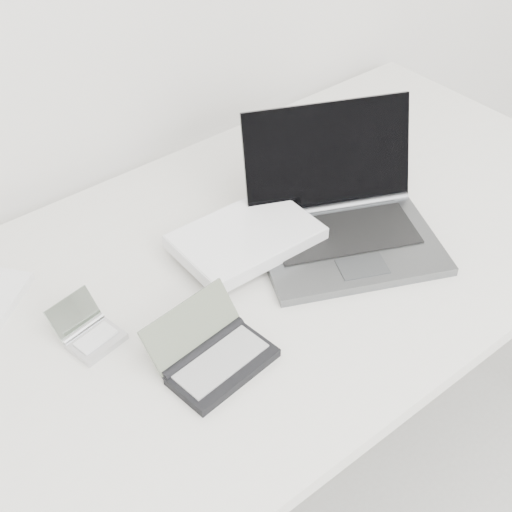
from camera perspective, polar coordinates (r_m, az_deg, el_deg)
desk at (r=1.34m, az=-0.08°, el=-2.01°), size 1.60×0.80×0.73m
laptop_large at (r=1.34m, az=4.10°, el=2.37°), size 0.51×0.41×0.22m
pda_silver at (r=1.20m, az=-13.18°, el=-6.03°), size 0.10×0.12×0.06m
palmtop_charcoal at (r=1.13m, az=-3.36°, el=-7.97°), size 0.18×0.16×0.08m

